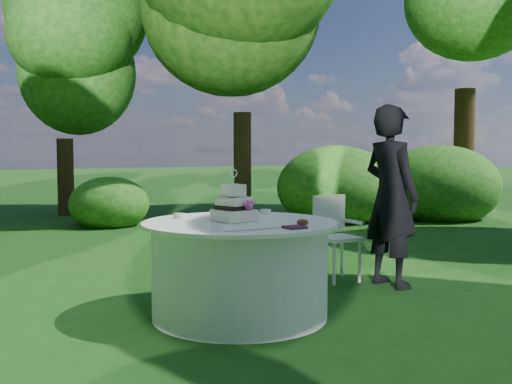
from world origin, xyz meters
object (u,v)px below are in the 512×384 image
guest (391,196)px  chair (334,230)px  napkins (294,227)px  table (240,269)px  cake (234,207)px

guest → chair: guest is taller
napkins → guest: bearing=25.9°
table → cake: (-0.04, 0.02, 0.50)m
chair → table: bearing=-154.2°
chair → napkins: bearing=-136.2°
napkins → chair: (1.36, 1.31, -0.26)m
guest → table: bearing=94.0°
table → napkins: bearing=-76.6°
napkins → chair: 1.90m
table → cake: bearing=148.1°
napkins → guest: guest is taller
guest → chair: size_ratio=2.04×
table → chair: size_ratio=1.79×
napkins → cake: cake is taller
napkins → cake: (-0.18, 0.60, 0.10)m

